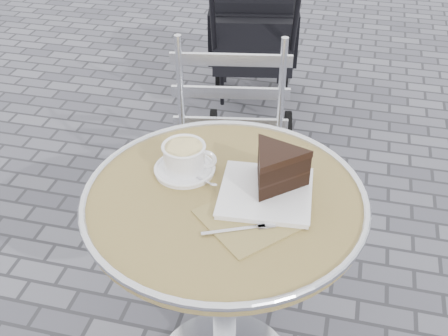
% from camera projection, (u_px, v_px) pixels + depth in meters
% --- Properties ---
extents(cafe_table, '(0.72, 0.72, 0.74)m').
position_uv_depth(cafe_table, '(225.00, 244.00, 1.49)').
color(cafe_table, silver).
rests_on(cafe_table, ground).
extents(cappuccino_set, '(0.18, 0.16, 0.08)m').
position_uv_depth(cappuccino_set, '(185.00, 160.00, 1.46)').
color(cappuccino_set, white).
rests_on(cappuccino_set, cafe_table).
extents(cake_plate_set, '(0.29, 0.37, 0.12)m').
position_uv_depth(cake_plate_set, '(273.00, 174.00, 1.38)').
color(cake_plate_set, '#927A50').
rests_on(cake_plate_set, cafe_table).
extents(bistro_chair, '(0.47, 0.47, 0.90)m').
position_uv_depth(bistro_chair, '(229.00, 140.00, 1.93)').
color(bistro_chair, silver).
rests_on(bistro_chair, ground).
extents(baby_stroller, '(0.58, 0.97, 0.95)m').
position_uv_depth(baby_stroller, '(253.00, 37.00, 2.97)').
color(baby_stroller, black).
rests_on(baby_stroller, ground).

